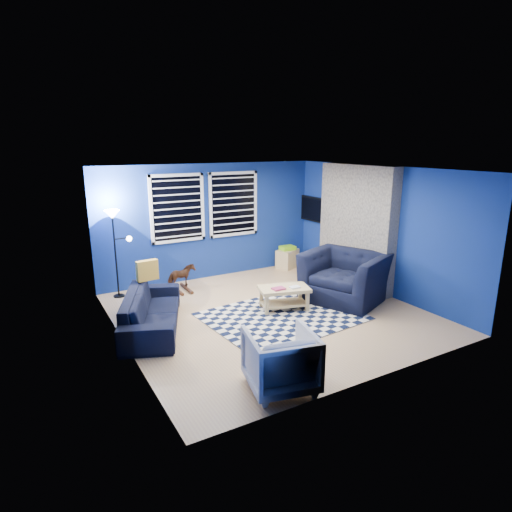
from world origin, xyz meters
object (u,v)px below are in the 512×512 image
Objects in this scene: tv at (315,209)px; sofa at (152,311)px; coffee_table at (284,293)px; armchair_big at (344,277)px; floor_lamp at (114,226)px; rocking_horse at (181,276)px; armchair_bent at (281,360)px; cabinet at (287,258)px.

tv is 4.82m from sofa.
armchair_big is at bearing -7.02° from coffee_table.
armchair_big is 0.83× the size of floor_lamp.
tv is at bearing -101.05° from rocking_horse.
sofa is at bearing -58.23° from armchair_bent.
cabinet is 4.14m from floor_lamp.
cabinet is (0.30, 2.37, -0.22)m from armchair_big.
tv is at bearing 134.28° from armchair_big.
floor_lamp is (-3.97, -0.06, 1.16)m from cabinet.
coffee_table is (-1.26, 0.15, -0.15)m from armchair_big.
sofa is (-4.42, -1.58, -1.10)m from tv.
armchair_bent is 1.30× the size of cabinet.
tv reaches higher than cabinet.
armchair_big is 3.22m from rocking_horse.
floor_lamp reaches higher than armchair_bent.
sofa reaches higher than rocking_horse.
armchair_big is at bearing -141.65° from rocking_horse.
cabinet is 0.37× the size of floor_lamp.
tv is at bearing -48.19° from cabinet.
tv is at bearing 42.71° from coffee_table.
coffee_table is at bearing -41.77° from floor_lamp.
armchair_bent is at bearing -124.20° from coffee_table.
rocking_horse is at bearing 123.75° from coffee_table.
tv is at bearing -118.23° from armchair_bent.
rocking_horse is at bearing -152.24° from armchair_big.
floor_lamp is (-4.55, 0.19, -0.00)m from tv.
sofa is 1.81m from rocking_horse.
rocking_horse is at bearing -79.77° from armchair_bent.
rocking_horse is (-2.51, 2.02, -0.15)m from armchair_big.
floor_lamp reaches higher than cabinet.
armchair_big is 1.73× the size of armchair_bent.
sofa is at bearing -179.34° from cabinet.
cabinet is at bearing 149.58° from armchair_big.
armchair_big is (3.55, -0.54, 0.16)m from sofa.
armchair_bent reaches higher than cabinet.
coffee_table is (-2.13, -1.97, -1.09)m from tv.
armchair_big reaches higher than cabinet.
cabinet is at bearing -95.62° from rocking_horse.
armchair_big is 4.44m from floor_lamp.
tv reaches higher than armchair_bent.
coffee_table is 0.58× the size of floor_lamp.
tv is at bearing -2.41° from floor_lamp.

